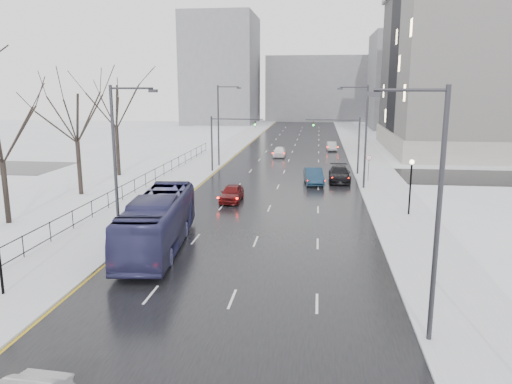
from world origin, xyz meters
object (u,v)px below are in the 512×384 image
at_px(no_uturn_sign, 369,160).
at_px(bus, 158,222).
at_px(sedan_right_near, 314,176).
at_px(lamppost_r_mid, 411,179).
at_px(sedan_center_near, 232,193).
at_px(tree_park_e, 119,176).
at_px(sedan_right_far, 339,174).
at_px(streetlight_r_near, 433,204).
at_px(sedan_right_distant, 332,146).
at_px(sedan_center_far, 279,152).
at_px(tree_park_d, 81,195).
at_px(streetlight_l_near, 118,158).
at_px(mast_signal_left, 221,137).
at_px(tree_park_c, 9,224).
at_px(streetlight_l_far, 220,122).
at_px(mast_signal_right, 349,139).
at_px(streetlight_r_mid, 364,132).

xyz_separation_m(no_uturn_sign, bus, (-15.02, -24.07, -0.58)).
bearing_deg(sedan_right_near, lamppost_r_mid, -64.69).
height_order(bus, sedan_center_near, bus).
bearing_deg(tree_park_e, sedan_right_far, -0.75).
bearing_deg(lamppost_r_mid, no_uturn_sign, 97.33).
distance_m(streetlight_r_near, lamppost_r_mid, 20.38).
bearing_deg(sedan_right_distant, sedan_center_far, -136.69).
bearing_deg(tree_park_d, sedan_center_near, -3.51).
relative_size(streetlight_l_near, sedan_right_far, 1.83).
bearing_deg(tree_park_e, streetlight_r_near, -52.21).
bearing_deg(no_uturn_sign, sedan_right_near, -160.69).
relative_size(sedan_center_near, sedan_right_near, 0.88).
xyz_separation_m(mast_signal_left, bus, (1.51, -28.07, -2.39)).
distance_m(tree_park_d, sedan_right_near, 22.77).
bearing_deg(tree_park_c, tree_park_d, 86.00).
height_order(streetlight_l_far, mast_signal_right, streetlight_l_far).
bearing_deg(streetlight_r_mid, tree_park_e, 171.37).
height_order(streetlight_l_near, sedan_right_distant, streetlight_l_near).
bearing_deg(tree_park_e, sedan_right_distant, 46.46).
bearing_deg(no_uturn_sign, bus, -121.96).
distance_m(tree_park_e, streetlight_r_mid, 27.25).
distance_m(bus, sedan_right_distant, 50.93).
distance_m(streetlight_r_mid, lamppost_r_mid, 10.73).
bearing_deg(mast_signal_left, sedan_center_far, 66.98).
distance_m(streetlight_l_far, mast_signal_left, 4.36).
bearing_deg(sedan_right_distant, bus, -106.30).
bearing_deg(sedan_center_near, tree_park_e, 143.52).
height_order(sedan_center_near, sedan_center_far, sedan_center_near).
bearing_deg(tree_park_e, streetlight_l_near, -67.31).
xyz_separation_m(streetlight_r_mid, sedan_right_distant, (-2.17, 29.46, -4.91)).
xyz_separation_m(lamppost_r_mid, sedan_right_distant, (-5.00, 39.46, -2.23)).
xyz_separation_m(tree_park_c, mast_signal_left, (11.17, 24.00, 4.11)).
bearing_deg(bus, tree_park_c, 156.18).
xyz_separation_m(tree_park_d, sedan_right_near, (21.30, 8.00, 0.85)).
bearing_deg(sedan_center_far, lamppost_r_mid, -68.52).
distance_m(streetlight_r_near, sedan_right_near, 32.69).
height_order(streetlight_r_near, sedan_right_near, streetlight_r_near).
bearing_deg(tree_park_c, sedan_right_near, 39.29).
xyz_separation_m(streetlight_l_far, mast_signal_right, (15.49, -4.00, -1.51)).
height_order(mast_signal_right, sedan_right_distant, mast_signal_right).
distance_m(mast_signal_left, sedan_right_far, 14.56).
xyz_separation_m(tree_park_e, mast_signal_right, (25.53, 4.00, 4.11)).
distance_m(tree_park_e, sedan_right_distant, 35.13).
bearing_deg(mast_signal_right, mast_signal_left, 180.00).
bearing_deg(streetlight_l_near, sedan_right_far, 58.77).
bearing_deg(tree_park_d, sedan_center_far, 59.51).
xyz_separation_m(tree_park_d, streetlight_l_far, (9.63, 18.00, 5.62)).
relative_size(bus, sedan_center_far, 2.86).
bearing_deg(no_uturn_sign, streetlight_r_near, -91.74).
distance_m(tree_park_c, lamppost_r_mid, 30.25).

